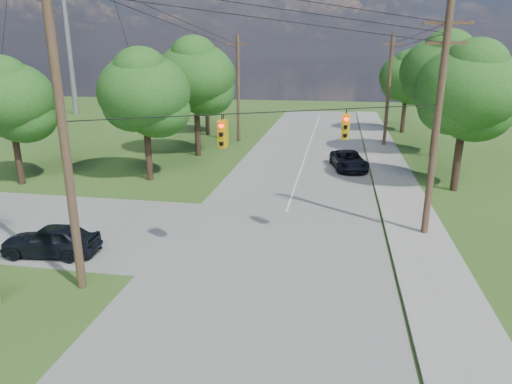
% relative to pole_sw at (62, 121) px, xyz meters
% --- Properties ---
extents(ground, '(140.00, 140.00, 0.00)m').
position_rel_pole_sw_xyz_m(ground, '(4.60, -0.40, -6.23)').
color(ground, '#31511B').
rests_on(ground, ground).
extents(main_road, '(10.00, 100.00, 0.03)m').
position_rel_pole_sw_xyz_m(main_road, '(6.60, 4.60, -6.21)').
color(main_road, gray).
rests_on(main_road, ground).
extents(sidewalk_east, '(2.60, 100.00, 0.12)m').
position_rel_pole_sw_xyz_m(sidewalk_east, '(13.30, 4.60, -6.17)').
color(sidewalk_east, '#9D9A93').
rests_on(sidewalk_east, ground).
extents(pole_sw, '(2.00, 0.32, 12.00)m').
position_rel_pole_sw_xyz_m(pole_sw, '(0.00, 0.00, 0.00)').
color(pole_sw, brown).
rests_on(pole_sw, ground).
extents(pole_ne, '(2.00, 0.32, 10.50)m').
position_rel_pole_sw_xyz_m(pole_ne, '(13.50, 7.60, -0.76)').
color(pole_ne, brown).
rests_on(pole_ne, ground).
extents(pole_north_e, '(2.00, 0.32, 10.00)m').
position_rel_pole_sw_xyz_m(pole_north_e, '(13.50, 29.60, -1.10)').
color(pole_north_e, brown).
rests_on(pole_north_e, ground).
extents(pole_north_w, '(2.00, 0.32, 10.00)m').
position_rel_pole_sw_xyz_m(pole_north_w, '(-0.40, 29.60, -1.10)').
color(pole_north_w, brown).
rests_on(pole_north_w, ground).
extents(power_lines, '(13.93, 29.62, 4.93)m').
position_rel_pole_sw_xyz_m(power_lines, '(6.10, 11.14, 2.93)').
color(power_lines, black).
rests_on(power_lines, ground).
extents(traffic_signals, '(4.91, 3.27, 1.05)m').
position_rel_pole_sw_xyz_m(traffic_signals, '(7.15, 4.03, -0.73)').
color(traffic_signals, '#C89F0B').
rests_on(traffic_signals, ground).
extents(tree_w_near, '(6.00, 6.00, 8.40)m').
position_rel_pole_sw_xyz_m(tree_w_near, '(-3.40, 14.60, -0.30)').
color(tree_w_near, '#3D291E').
rests_on(tree_w_near, ground).
extents(tree_w_mid, '(6.40, 6.40, 9.22)m').
position_rel_pole_sw_xyz_m(tree_w_mid, '(-2.40, 22.60, 0.35)').
color(tree_w_mid, '#3D291E').
rests_on(tree_w_mid, ground).
extents(tree_w_far, '(6.00, 6.00, 8.73)m').
position_rel_pole_sw_xyz_m(tree_w_far, '(-4.40, 32.60, 0.02)').
color(tree_w_far, '#3D291E').
rests_on(tree_w_far, ground).
extents(tree_e_near, '(6.20, 6.20, 8.81)m').
position_rel_pole_sw_xyz_m(tree_e_near, '(16.60, 15.60, 0.02)').
color(tree_e_near, '#3D291E').
rests_on(tree_e_near, ground).
extents(tree_e_mid, '(6.60, 6.60, 9.64)m').
position_rel_pole_sw_xyz_m(tree_e_mid, '(17.10, 25.60, 0.68)').
color(tree_e_mid, '#3D291E').
rests_on(tree_e_mid, ground).
extents(tree_e_far, '(5.80, 5.80, 8.32)m').
position_rel_pole_sw_xyz_m(tree_e_far, '(16.10, 37.60, -0.31)').
color(tree_e_far, '#3D291E').
rests_on(tree_e_far, ground).
extents(tree_cross_n, '(5.60, 5.60, 7.91)m').
position_rel_pole_sw_xyz_m(tree_cross_n, '(-11.40, 12.10, -0.63)').
color(tree_cross_n, '#3D291E').
rests_on(tree_cross_n, ground).
extents(car_cross_dark, '(4.21, 1.99, 1.39)m').
position_rel_pole_sw_xyz_m(car_cross_dark, '(-2.72, 2.30, -5.50)').
color(car_cross_dark, black).
rests_on(car_cross_dark, cross_road).
extents(car_main_north, '(3.10, 5.13, 1.33)m').
position_rel_pole_sw_xyz_m(car_main_north, '(10.10, 19.96, -5.53)').
color(car_main_north, black).
rests_on(car_main_north, main_road).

